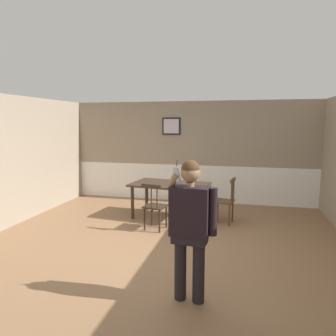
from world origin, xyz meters
name	(u,v)px	position (x,y,z in m)	size (l,w,h in m)	color
ground_plane	(160,245)	(0.00, 0.00, 0.00)	(7.10, 7.10, 0.00)	#846042
room_back_partition	(191,154)	(0.00, 3.19, 1.26)	(6.45, 0.17, 2.63)	gray
dining_table	(170,187)	(-0.20, 1.62, 0.67)	(1.76, 1.15, 0.76)	#38281E
chair_near_window	(225,201)	(1.01, 1.47, 0.47)	(0.46, 0.46, 0.95)	#513823
chair_by_doorway	(155,206)	(-0.30, 0.76, 0.47)	(0.47, 0.47, 0.93)	#2D2319
person_figure	(190,221)	(0.77, -1.52, 0.96)	(0.60, 0.28, 1.66)	black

